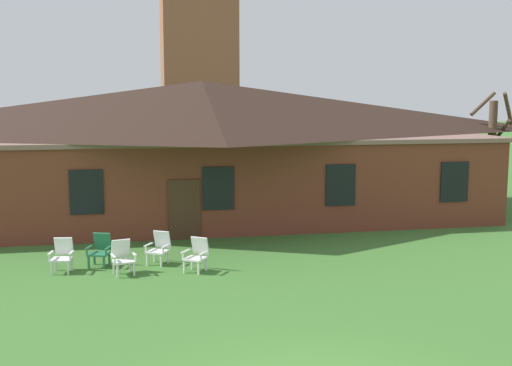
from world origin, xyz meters
TOP-DOWN VIEW (x-y plane):
  - brick_building at (-0.00, 17.20)m, footprint 23.02×10.40m
  - dome_tower at (1.56, 33.82)m, footprint 5.18×5.18m
  - lawn_chair_by_porch at (-4.91, 8.79)m, footprint 0.70×0.74m
  - lawn_chair_near_door at (-3.88, 9.22)m, footprint 0.76×0.81m
  - lawn_chair_left_end at (-3.23, 8.23)m, footprint 0.74×0.78m
  - lawn_chair_middle at (-2.17, 9.15)m, footprint 0.83×0.86m
  - lawn_chair_right_end at (-1.16, 8.13)m, footprint 0.85×0.87m
  - bare_tree_beside_building at (12.76, 16.16)m, footprint 1.82×1.85m

SIDE VIEW (x-z plane):
  - lawn_chair_by_porch at x=-4.91m, z-range 0.02..0.98m
  - lawn_chair_near_door at x=-3.88m, z-range 0.02..0.98m
  - lawn_chair_left_end at x=-3.23m, z-range 0.02..0.98m
  - lawn_chair_middle at x=-2.17m, z-range 0.02..0.98m
  - lawn_chair_right_end at x=-1.16m, z-range 0.02..0.98m
  - bare_tree_beside_building at x=12.76m, z-range 0.11..5.23m
  - brick_building at x=0.00m, z-range 0.05..5.59m
  - dome_tower at x=1.56m, z-range -0.82..18.21m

